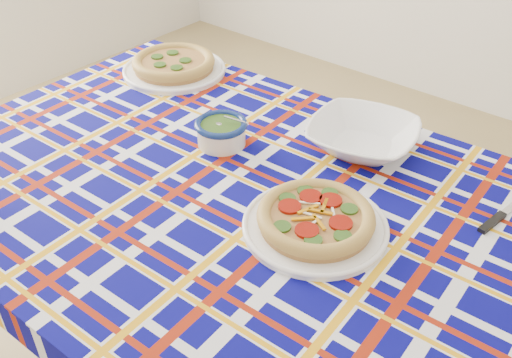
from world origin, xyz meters
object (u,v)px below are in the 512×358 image
Objects in this scene: main_focaccia_plate at (316,218)px; serving_bowl at (363,137)px; dining_table at (247,223)px; pesto_bowl at (221,130)px.

serving_bowl is (-0.09, 0.33, 0.00)m from main_focaccia_plate.
dining_table is 6.23× the size of serving_bowl.
dining_table is at bearing -105.30° from serving_bowl.
pesto_bowl is (-0.19, 0.13, 0.12)m from dining_table.
main_focaccia_plate is 0.40m from pesto_bowl.
serving_bowl is at bearing 36.69° from pesto_bowl.
pesto_bowl is at bearing -143.31° from serving_bowl.
main_focaccia_plate reaches higher than dining_table.
serving_bowl reaches higher than main_focaccia_plate.
dining_table is 5.33× the size of main_focaccia_plate.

